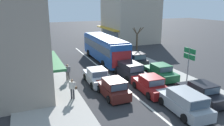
# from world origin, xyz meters

# --- Properties ---
(ground_plane) EXTENTS (140.00, 140.00, 0.00)m
(ground_plane) POSITION_xyz_m (0.00, 0.00, 0.00)
(ground_plane) COLOR #2D2D30
(lane_centre_line) EXTENTS (0.20, 28.00, 0.01)m
(lane_centre_line) POSITION_xyz_m (0.00, 4.00, 0.00)
(lane_centre_line) COLOR silver
(lane_centre_line) RESTS_ON ground
(sidewalk_left) EXTENTS (5.20, 44.00, 0.14)m
(sidewalk_left) POSITION_xyz_m (-6.80, 6.00, 0.07)
(sidewalk_left) COLOR #A39E96
(sidewalk_left) RESTS_ON ground
(kerb_right) EXTENTS (2.80, 44.00, 0.12)m
(kerb_right) POSITION_xyz_m (6.20, 6.00, 0.06)
(kerb_right) COLOR #A39E96
(kerb_right) RESTS_ON ground
(shopfront_mid_block) EXTENTS (7.23, 8.67, 6.78)m
(shopfront_mid_block) POSITION_xyz_m (-10.18, 9.15, 3.39)
(shopfront_mid_block) COLOR #84939E
(shopfront_mid_block) RESTS_ON ground
(building_right_far) EXTENTS (9.42, 10.01, 8.54)m
(building_right_far) POSITION_xyz_m (11.48, 20.93, 4.27)
(building_right_far) COLOR #B2A38E
(building_right_far) RESTS_ON ground
(city_bus) EXTENTS (2.83, 10.88, 3.23)m
(city_bus) POSITION_xyz_m (1.55, 8.20, 1.88)
(city_bus) COLOR #1E4C99
(city_bus) RESTS_ON ground
(hatchback_adjacent_lane_trail) EXTENTS (1.87, 3.73, 1.54)m
(hatchback_adjacent_lane_trail) POSITION_xyz_m (-1.71, -2.53, 0.71)
(hatchback_adjacent_lane_trail) COLOR #561E19
(hatchback_adjacent_lane_trail) RESTS_ON ground
(wagon_adjacent_lane_lead) EXTENTS (2.10, 4.58, 1.58)m
(wagon_adjacent_lane_lead) POSITION_xyz_m (1.87, -6.84, 0.75)
(wagon_adjacent_lane_lead) COLOR #9EA3A8
(wagon_adjacent_lane_lead) RESTS_ON ground
(sedan_queue_gap_filler) EXTENTS (2.03, 4.27, 1.47)m
(sedan_queue_gap_filler) POSITION_xyz_m (1.58, -2.94, 0.66)
(sedan_queue_gap_filler) COLOR maroon
(sedan_queue_gap_filler) RESTS_ON ground
(sedan_queue_far_back) EXTENTS (1.97, 4.24, 1.47)m
(sedan_queue_far_back) POSITION_xyz_m (-1.97, 0.88, 0.66)
(sedan_queue_far_back) COLOR silver
(sedan_queue_far_back) RESTS_ON ground
(wagon_behind_bus_mid) EXTENTS (2.08, 4.57, 1.58)m
(wagon_behind_bus_mid) POSITION_xyz_m (1.70, 1.39, 0.75)
(wagon_behind_bus_mid) COLOR black
(wagon_behind_bus_mid) RESTS_ON ground
(parked_sedan_kerb_front) EXTENTS (2.01, 4.26, 1.47)m
(parked_sedan_kerb_front) POSITION_xyz_m (4.41, -5.88, 0.66)
(parked_sedan_kerb_front) COLOR black
(parked_sedan_kerb_front) RESTS_ON ground
(parked_sedan_kerb_second) EXTENTS (1.99, 4.25, 1.47)m
(parked_sedan_kerb_second) POSITION_xyz_m (4.47, -0.17, 0.66)
(parked_sedan_kerb_second) COLOR #1E6638
(parked_sedan_kerb_second) RESTS_ON ground
(parked_wagon_kerb_third) EXTENTS (2.06, 4.56, 1.58)m
(parked_wagon_kerb_third) POSITION_xyz_m (4.44, 5.39, 0.75)
(parked_wagon_kerb_third) COLOR black
(parked_wagon_kerb_third) RESTS_ON ground
(traffic_light_downstreet) EXTENTS (0.33, 0.24, 4.20)m
(traffic_light_downstreet) POSITION_xyz_m (-4.06, 20.39, 2.85)
(traffic_light_downstreet) COLOR gray
(traffic_light_downstreet) RESTS_ON ground
(directional_road_sign) EXTENTS (0.10, 1.40, 3.60)m
(directional_road_sign) POSITION_xyz_m (5.61, -2.81, 2.70)
(directional_road_sign) COLOR gray
(directional_road_sign) RESTS_ON ground
(street_tree_right) EXTENTS (1.69, 1.94, 4.39)m
(street_tree_right) POSITION_xyz_m (6.06, 7.78, 2.11)
(street_tree_right) COLOR brown
(street_tree_right) RESTS_ON ground
(pedestrian_with_handbag_near) EXTENTS (0.62, 0.47, 1.63)m
(pedestrian_with_handbag_near) POSITION_xyz_m (-4.93, -1.99, 1.07)
(pedestrian_with_handbag_near) COLOR #333338
(pedestrian_with_handbag_near) RESTS_ON sidewalk_left
(pedestrian_browsing_midblock) EXTENTS (0.55, 0.32, 1.63)m
(pedestrian_browsing_midblock) POSITION_xyz_m (-4.45, 2.38, 1.07)
(pedestrian_browsing_midblock) COLOR #4C4742
(pedestrian_browsing_midblock) RESTS_ON sidewalk_left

